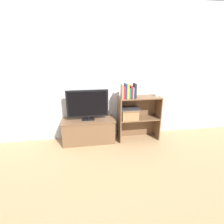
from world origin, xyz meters
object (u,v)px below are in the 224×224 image
at_px(tv_stand, 89,130).
at_px(laptop, 129,109).
at_px(book_maroon, 131,92).
at_px(tv, 88,104).
at_px(book_teal, 129,93).
at_px(baby_monitor, 157,93).
at_px(book_navy, 125,91).
at_px(book_skyblue, 133,92).
at_px(book_mustard, 127,91).
at_px(book_tan, 122,91).
at_px(book_charcoal, 135,91).
at_px(book_crimson, 124,92).
at_px(storage_basket_left, 129,114).

distance_m(tv_stand, laptop, 0.83).
bearing_deg(book_maroon, tv, 173.81).
height_order(book_teal, baby_monitor, book_teal).
bearing_deg(tv_stand, book_navy, -7.27).
distance_m(book_navy, book_skyblue, 0.14).
bearing_deg(book_mustard, book_tan, 180.00).
distance_m(book_teal, book_maroon, 0.04).
distance_m(book_teal, baby_monitor, 0.53).
xyz_separation_m(book_teal, laptop, (0.02, 0.03, -0.29)).
distance_m(tv, book_mustard, 0.72).
height_order(tv_stand, book_charcoal, book_charcoal).
xyz_separation_m(book_maroon, baby_monitor, (0.50, 0.04, -0.05)).
height_order(book_crimson, storage_basket_left, book_crimson).
bearing_deg(book_mustard, book_teal, 0.00).
xyz_separation_m(tv_stand, book_charcoal, (0.81, -0.08, 0.72)).
relative_size(book_crimson, book_skyblue, 1.07).
relative_size(book_navy, book_charcoal, 1.02).
bearing_deg(tv_stand, book_crimson, -7.62).
xyz_separation_m(tv, storage_basket_left, (0.73, -0.05, -0.19)).
relative_size(tv_stand, laptop, 2.63).
bearing_deg(book_maroon, storage_basket_left, 105.41).
xyz_separation_m(book_maroon, laptop, (-0.01, 0.03, -0.31)).
distance_m(book_mustard, laptop, 0.34).
relative_size(book_skyblue, laptop, 0.54).
distance_m(book_crimson, book_skyblue, 0.16).
bearing_deg(book_teal, baby_monitor, 4.76).
relative_size(tv_stand, storage_basket_left, 3.09).
height_order(tv, book_maroon, book_maroon).
relative_size(tv_stand, book_navy, 3.66).
xyz_separation_m(book_tan, book_crimson, (0.03, 0.00, -0.02)).
bearing_deg(tv_stand, tv, -90.00).
bearing_deg(book_tan, book_skyblue, 0.00).
bearing_deg(book_navy, book_teal, 0.00).
bearing_deg(storage_basket_left, book_maroon, -74.59).
bearing_deg(book_charcoal, book_teal, 180.00).
distance_m(storage_basket_left, laptop, 0.09).
distance_m(book_tan, book_navy, 0.06).
xyz_separation_m(tv_stand, storage_basket_left, (0.73, -0.05, 0.30)).
height_order(book_maroon, laptop, book_maroon).
bearing_deg(storage_basket_left, book_crimson, -166.36).
xyz_separation_m(book_navy, laptop, (0.09, 0.03, -0.33)).
height_order(book_tan, book_skyblue, book_tan).
xyz_separation_m(book_charcoal, baby_monitor, (0.43, 0.04, -0.07)).
height_order(book_tan, book_mustard, book_mustard).
xyz_separation_m(book_tan, book_navy, (0.06, -0.00, 0.01)).
bearing_deg(storage_basket_left, book_skyblue, -35.08).
bearing_deg(book_navy, book_tan, 180.00).
bearing_deg(book_charcoal, laptop, 158.67).
height_order(book_crimson, book_skyblue, book_crimson).
bearing_deg(book_charcoal, tv_stand, 174.20).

